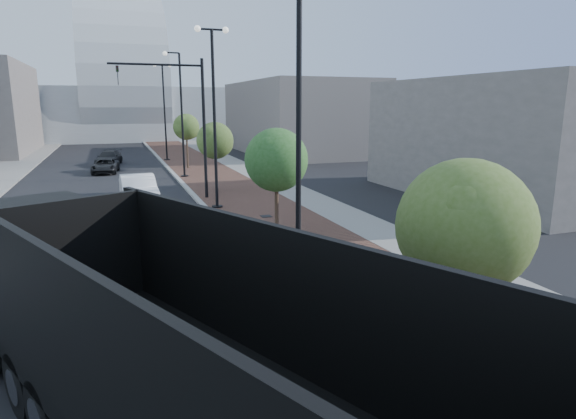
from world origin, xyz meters
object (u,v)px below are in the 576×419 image
object	(u,v)px
white_sedan	(138,190)
dark_car_mid	(105,166)
dump_truck	(99,325)
pedestrian	(491,281)

from	to	relation	value
white_sedan	dark_car_mid	bearing A→B (deg)	95.07
dump_truck	pedestrian	world-z (taller)	dump_truck
dark_car_mid	pedestrian	size ratio (longest dim) A/B	2.41
dump_truck	white_sedan	size ratio (longest dim) A/B	2.68
dump_truck	pedestrian	bearing A→B (deg)	-19.07
white_sedan	dark_car_mid	world-z (taller)	white_sedan
dump_truck	pedestrian	distance (m)	9.87
dump_truck	pedestrian	size ratio (longest dim) A/B	8.09
dark_car_mid	white_sedan	bearing A→B (deg)	-76.36
dump_truck	dark_car_mid	xyz separation A→B (m)	(-0.14, 33.32, -1.03)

